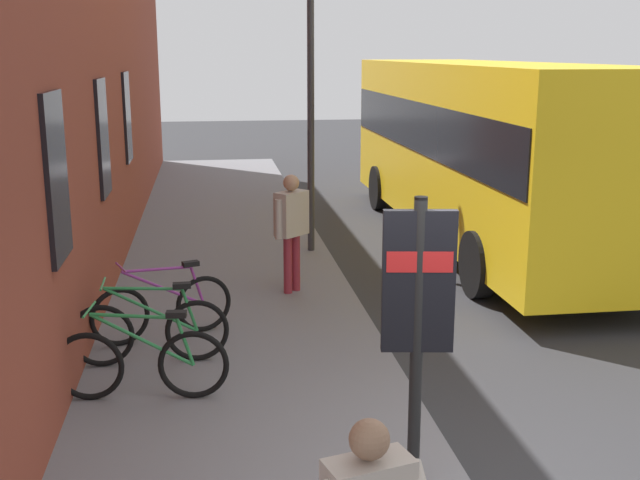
% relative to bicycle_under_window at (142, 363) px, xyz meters
% --- Properties ---
extents(ground, '(60.00, 60.00, 0.00)m').
position_rel_bicycle_under_window_xyz_m(ground, '(4.05, -3.78, -0.51)').
color(ground, '#2D2D30').
extents(sidewalk_pavement, '(24.00, 3.50, 0.12)m').
position_rel_bicycle_under_window_xyz_m(sidewalk_pavement, '(6.05, -1.03, -0.45)').
color(sidewalk_pavement, slate).
rests_on(sidewalk_pavement, ground).
extents(station_facade, '(22.00, 0.65, 8.61)m').
position_rel_bicycle_under_window_xyz_m(station_facade, '(7.04, 1.02, 3.79)').
color(station_facade, brown).
rests_on(station_facade, ground).
extents(bicycle_under_window, '(0.48, 1.77, 0.97)m').
position_rel_bicycle_under_window_xyz_m(bicycle_under_window, '(0.00, 0.00, 0.00)').
color(bicycle_under_window, black).
rests_on(bicycle_under_window, sidewalk_pavement).
extents(bicycle_end_of_row, '(0.48, 1.77, 0.97)m').
position_rel_bicycle_under_window_xyz_m(bicycle_end_of_row, '(0.94, -0.02, 0.00)').
color(bicycle_end_of_row, black).
rests_on(bicycle_end_of_row, sidewalk_pavement).
extents(bicycle_far_end, '(0.72, 1.68, 0.97)m').
position_rel_bicycle_under_window_xyz_m(bicycle_far_end, '(1.74, -0.13, 0.00)').
color(bicycle_far_end, black).
rests_on(bicycle_far_end, sidewalk_pavement).
extents(transit_info_sign, '(0.16, 0.56, 2.40)m').
position_rel_bicycle_under_window_xyz_m(transit_info_sign, '(-2.06, -2.27, 1.21)').
color(transit_info_sign, black).
rests_on(transit_info_sign, sidewalk_pavement).
extents(city_bus, '(10.51, 2.68, 3.35)m').
position_rel_bicycle_under_window_xyz_m(city_bus, '(6.53, -5.78, 1.41)').
color(city_bus, yellow).
rests_on(city_bus, ground).
extents(pedestrian_near_bus, '(0.52, 0.53, 1.73)m').
position_rel_bicycle_under_window_xyz_m(pedestrian_near_bus, '(3.44, -1.88, 0.67)').
color(pedestrian_near_bus, maroon).
rests_on(pedestrian_near_bus, sidewalk_pavement).
extents(street_lamp, '(0.28, 0.28, 5.10)m').
position_rel_bicycle_under_window_xyz_m(street_lamp, '(5.85, -2.48, 2.64)').
color(street_lamp, '#333338').
rests_on(street_lamp, sidewalk_pavement).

